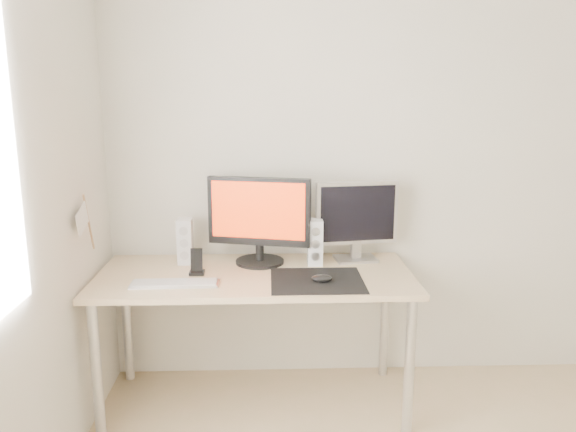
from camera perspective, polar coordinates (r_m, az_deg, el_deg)
name	(u,v)px	position (r m, az deg, el deg)	size (l,w,h in m)	color
wall_back	(422,162)	(3.24, 13.41, 5.38)	(3.50, 3.50, 0.00)	white
mousepad	(317,280)	(2.76, 2.96, -6.56)	(0.45, 0.40, 0.00)	black
mouse	(322,279)	(2.73, 3.44, -6.36)	(0.10, 0.06, 0.04)	black
desk	(255,288)	(2.90, -3.37, -7.28)	(1.60, 0.70, 0.73)	#D1B587
main_monitor	(259,217)	(2.96, -2.96, -0.13)	(0.55, 0.31, 0.47)	black
second_monitor	(357,217)	(3.05, 6.99, -0.12)	(0.45, 0.19, 0.43)	#B9BABC
speaker_left	(185,241)	(3.05, -10.41, -2.54)	(0.08, 0.09, 0.25)	silver
speaker_right	(315,242)	(2.98, 2.76, -2.67)	(0.08, 0.09, 0.25)	white
keyboard	(175,283)	(2.75, -11.41, -6.72)	(0.42, 0.12, 0.02)	#B5B4B7
phone_dock	(197,266)	(2.88, -9.25, -5.08)	(0.08, 0.06, 0.14)	black
pennant	(84,220)	(2.79, -19.98, -0.35)	(0.01, 0.23, 0.29)	#A57F54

